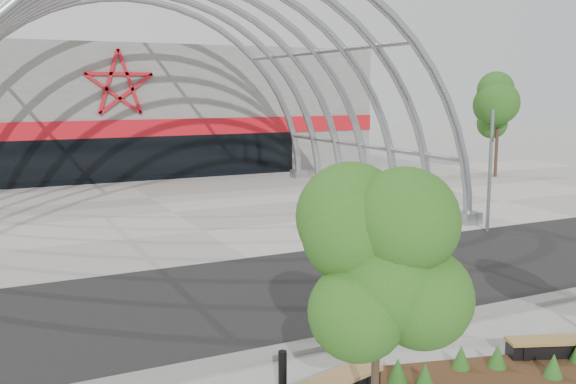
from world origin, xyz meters
TOP-DOWN VIEW (x-y plane):
  - ground at (0.00, 0.00)m, footprint 140.00×140.00m
  - road at (0.00, 3.50)m, footprint 140.00×7.00m
  - forecourt at (0.00, 15.50)m, footprint 60.00×17.00m
  - kerb at (0.00, -0.25)m, footprint 60.00×0.50m
  - arena_building at (0.00, 33.45)m, footprint 34.00×15.24m
  - vault_canopy at (0.00, 15.50)m, footprint 20.80×15.80m
  - planting_bed at (0.91, -3.03)m, footprint 5.43×2.83m
  - signal_pole at (9.71, 6.61)m, footprint 0.26×0.65m
  - street_tree_0 at (-2.44, -3.97)m, footprint 1.68×1.68m
  - bench_1 at (2.67, -2.94)m, footprint 2.16×1.21m
  - bollard_0 at (-3.07, -2.08)m, footprint 0.15×0.15m
  - bollard_1 at (-0.84, -1.44)m, footprint 0.15×0.15m
  - bollard_2 at (-1.11, -1.18)m, footprint 0.15×0.15m
  - bollard_3 at (1.26, -0.17)m, footprint 0.18×0.18m
  - bg_tree_1 at (21.00, 18.00)m, footprint 2.70×2.70m

SIDE VIEW (x-z plane):
  - ground at x=0.00m, z-range 0.00..0.00m
  - road at x=0.00m, z-range 0.00..0.02m
  - vault_canopy at x=0.00m, z-range -10.16..10.20m
  - forecourt at x=0.00m, z-range 0.00..0.04m
  - kerb at x=0.00m, z-range 0.00..0.12m
  - planting_bed at x=0.91m, z-range -0.14..0.41m
  - bench_1 at x=2.67m, z-range -0.01..0.44m
  - bollard_2 at x=-1.11m, z-range 0.00..0.91m
  - bollard_1 at x=-0.84m, z-range 0.00..0.92m
  - bollard_0 at x=-3.07m, z-range 0.00..0.93m
  - bollard_3 at x=1.26m, z-range 0.00..1.13m
  - signal_pole at x=9.71m, z-range 0.10..4.72m
  - street_tree_0 at x=-2.44m, z-range 0.84..4.67m
  - arena_building at x=0.00m, z-range -0.01..7.99m
  - bg_tree_1 at x=21.00m, z-range 1.29..7.20m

